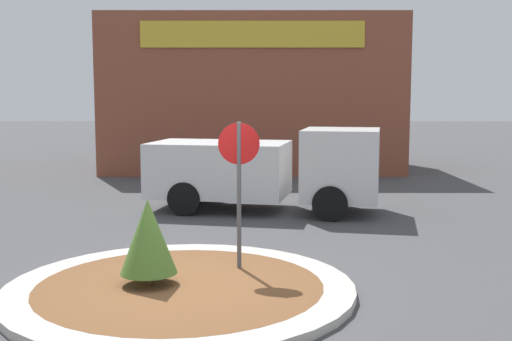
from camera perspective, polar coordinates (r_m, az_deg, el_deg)
ground_plane at (r=9.57m, az=-6.59°, el=-10.76°), size 120.00×120.00×0.00m
traffic_island at (r=9.55m, az=-6.60°, el=-10.40°), size 5.09×5.09×0.13m
stop_sign at (r=10.05m, az=-1.35°, el=-0.05°), size 0.65×0.07×2.46m
island_shrub at (r=9.44m, az=-9.39°, el=-5.78°), size 0.83×0.83×1.26m
utility_truck at (r=15.80m, az=1.10°, el=0.23°), size 5.88×3.15×2.05m
storefront_building at (r=25.29m, az=-0.10°, el=6.76°), size 10.95×6.07×5.73m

